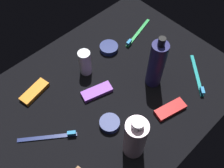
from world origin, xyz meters
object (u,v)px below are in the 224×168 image
at_px(deodorant_stick, 85,63).
at_px(cream_tin_left, 109,48).
at_px(toothbrush_navy, 51,137).
at_px(snack_bar_purple, 97,92).
at_px(cream_tin_right, 110,123).
at_px(lotion_bottle, 156,64).
at_px(snack_bar_red, 170,109).
at_px(toothbrush_teal, 198,77).
at_px(toothbrush_green, 137,34).
at_px(bodywash_bottle, 135,138).
at_px(snack_bar_orange, 35,92).

height_order(deodorant_stick, cream_tin_left, deodorant_stick).
xyz_separation_m(toothbrush_navy, snack_bar_purple, (-0.21, -0.02, 0.00)).
distance_m(toothbrush_navy, cream_tin_left, 0.40).
bearing_deg(toothbrush_navy, cream_tin_right, 149.64).
bearing_deg(lotion_bottle, cream_tin_right, 4.71).
distance_m(snack_bar_purple, snack_bar_red, 0.25).
xyz_separation_m(snack_bar_purple, cream_tin_left, (-0.16, -0.12, 0.00)).
bearing_deg(toothbrush_teal, toothbrush_green, -89.81).
bearing_deg(bodywash_bottle, cream_tin_left, -122.72).
xyz_separation_m(toothbrush_green, cream_tin_left, (0.13, -0.02, 0.00)).
height_order(snack_bar_purple, cream_tin_left, cream_tin_left).
bearing_deg(snack_bar_orange, cream_tin_right, 100.13).
height_order(snack_bar_purple, cream_tin_right, cream_tin_right).
bearing_deg(deodorant_stick, snack_bar_red, 106.92).
bearing_deg(toothbrush_navy, bodywash_bottle, 128.56).
relative_size(toothbrush_teal, snack_bar_orange, 1.36).
bearing_deg(toothbrush_teal, cream_tin_left, -66.48).
bearing_deg(bodywash_bottle, snack_bar_red, -178.25).
xyz_separation_m(snack_bar_purple, snack_bar_red, (-0.13, 0.21, 0.00)).
bearing_deg(snack_bar_red, cream_tin_right, -14.87).
xyz_separation_m(snack_bar_orange, cream_tin_left, (-0.32, 0.03, 0.00)).
distance_m(lotion_bottle, bodywash_bottle, 0.26).
height_order(toothbrush_green, snack_bar_orange, toothbrush_green).
height_order(toothbrush_green, snack_bar_red, toothbrush_green).
xyz_separation_m(bodywash_bottle, toothbrush_navy, (0.16, -0.20, -0.08)).
relative_size(lotion_bottle, cream_tin_left, 3.01).
distance_m(lotion_bottle, toothbrush_green, 0.25).
bearing_deg(toothbrush_navy, snack_bar_orange, -107.79).
xyz_separation_m(toothbrush_green, snack_bar_orange, (0.45, -0.05, 0.00)).
distance_m(lotion_bottle, snack_bar_purple, 0.22).
bearing_deg(snack_bar_orange, snack_bar_purple, 125.07).
height_order(snack_bar_orange, cream_tin_left, cream_tin_left).
bearing_deg(lotion_bottle, toothbrush_teal, 141.59).
relative_size(snack_bar_orange, cream_tin_right, 1.63).
relative_size(toothbrush_teal, snack_bar_red, 1.36).
height_order(lotion_bottle, snack_bar_purple, lotion_bottle).
relative_size(bodywash_bottle, toothbrush_teal, 1.27).
bearing_deg(toothbrush_navy, lotion_bottle, 169.02).
xyz_separation_m(toothbrush_teal, cream_tin_right, (0.35, -0.08, 0.00)).
bearing_deg(deodorant_stick, snack_bar_purple, 70.92).
relative_size(lotion_bottle, toothbrush_teal, 1.50).
bearing_deg(lotion_bottle, cream_tin_left, -87.18).
relative_size(toothbrush_green, cream_tin_left, 2.53).
relative_size(lotion_bottle, toothbrush_navy, 1.40).
bearing_deg(lotion_bottle, bodywash_bottle, 28.33).
bearing_deg(toothbrush_teal, snack_bar_red, 5.47).
distance_m(lotion_bottle, toothbrush_navy, 0.40).
relative_size(lotion_bottle, snack_bar_red, 2.03).
bearing_deg(snack_bar_orange, toothbrush_green, 162.29).
height_order(bodywash_bottle, cream_tin_left, bodywash_bottle).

